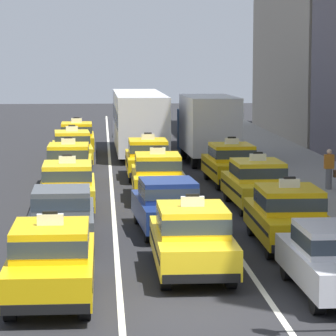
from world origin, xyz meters
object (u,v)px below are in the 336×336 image
(bus_center_fifth, at_px, (139,119))
(taxi_right_fourth, at_px, (231,163))
(taxi_left_sixth, at_px, (77,137))
(sedan_left_second, at_px, (62,214))
(sedan_center_second, at_px, (168,204))
(taxi_left_nearest, at_px, (51,260))
(taxi_left_fifth, at_px, (72,148))
(taxi_right_second, at_px, (288,215))
(box_truck_right_fifth, at_px, (207,126))
(sedan_right_nearest, at_px, (335,257))
(taxi_left_fourth, at_px, (69,163))
(taxi_center_nearest, at_px, (192,238))
(taxi_center_third, at_px, (158,175))
(sedan_center_sixth, at_px, (133,124))
(taxi_left_third, at_px, (68,186))
(taxi_right_third, at_px, (257,183))
(taxi_center_fourth, at_px, (148,158))
(pedestrian_near_crosswalk, at_px, (329,169))

(bus_center_fifth, relative_size, taxi_right_fourth, 2.43)
(taxi_left_sixth, relative_size, bus_center_fifth, 0.41)
(sedan_left_second, xyz_separation_m, taxi_right_fourth, (6.34, 11.31, 0.03))
(sedan_center_second, bearing_deg, taxi_left_nearest, -112.46)
(sedan_left_second, bearing_deg, taxi_left_fifth, 90.94)
(taxi_right_second, distance_m, box_truck_right_fifth, 19.82)
(sedan_right_nearest, bearing_deg, taxi_right_second, 89.82)
(taxi_left_fourth, relative_size, sedan_center_second, 1.04)
(taxi_left_fourth, distance_m, taxi_center_nearest, 15.73)
(sedan_right_nearest, bearing_deg, bus_center_fifth, 96.06)
(sedan_left_second, xyz_separation_m, taxi_center_third, (3.14, 7.81, 0.03))
(box_truck_right_fifth, bearing_deg, sedan_left_second, -108.14)
(taxi_left_nearest, relative_size, taxi_left_fourth, 1.00)
(taxi_left_sixth, bearing_deg, sedan_right_nearest, -77.63)
(taxi_left_sixth, xyz_separation_m, sedan_center_sixth, (3.30, 9.25, -0.03))
(taxi_left_third, bearing_deg, taxi_center_nearest, -69.64)
(taxi_left_fifth, xyz_separation_m, taxi_right_third, (6.71, -12.41, 0.00))
(taxi_left_fifth, relative_size, taxi_center_nearest, 1.02)
(taxi_left_fifth, xyz_separation_m, taxi_center_third, (3.43, -10.14, 0.00))
(taxi_left_third, distance_m, bus_center_fifth, 18.41)
(taxi_left_third, bearing_deg, taxi_left_fourth, 91.75)
(bus_center_fifth, distance_m, taxi_right_second, 24.36)
(taxi_center_nearest, height_order, taxi_center_fourth, same)
(sedan_center_second, xyz_separation_m, taxi_right_fourth, (3.28, 9.79, 0.03))
(sedan_left_second, xyz_separation_m, sedan_right_nearest, (6.19, -5.86, 0.00))
(sedan_left_second, relative_size, pedestrian_near_crosswalk, 2.82)
(taxi_left_nearest, height_order, taxi_left_sixth, same)
(sedan_left_second, xyz_separation_m, sedan_center_second, (3.05, 1.52, 0.00))
(taxi_left_third, xyz_separation_m, bus_center_fifth, (3.11, 18.12, 0.94))
(taxi_left_third, bearing_deg, taxi_left_nearest, -89.71)
(taxi_left_fourth, xyz_separation_m, sedan_center_second, (3.28, -10.19, -0.03))
(taxi_left_fifth, relative_size, taxi_left_sixth, 1.01)
(taxi_center_third, height_order, sedan_center_sixth, taxi_center_third)
(taxi_center_fourth, xyz_separation_m, sedan_right_nearest, (3.12, -19.38, -0.03))
(taxi_center_nearest, height_order, taxi_right_third, same)
(taxi_center_third, bearing_deg, sedan_left_second, -111.88)
(taxi_center_third, height_order, pedestrian_near_crosswalk, taxi_center_third)
(sedan_center_second, xyz_separation_m, taxi_center_fourth, (0.01, 12.00, 0.03))
(taxi_center_nearest, xyz_separation_m, sedan_center_second, (-0.22, 5.15, -0.03))
(taxi_left_fifth, xyz_separation_m, pedestrian_near_crosswalk, (10.04, -9.17, 0.04))
(sedan_left_second, distance_m, taxi_left_third, 5.27)
(taxi_center_nearest, height_order, taxi_center_third, same)
(sedan_center_second, relative_size, taxi_center_third, 0.96)
(taxi_left_fourth, height_order, taxi_right_second, same)
(bus_center_fifth, bearing_deg, pedestrian_near_crosswalk, -65.49)
(sedan_center_second, bearing_deg, taxi_left_fifth, 101.52)
(taxi_left_third, relative_size, taxi_center_fourth, 1.01)
(taxi_left_fifth, xyz_separation_m, bus_center_fifth, (3.38, 5.43, 0.94))
(taxi_left_third, bearing_deg, box_truck_right_fifth, 65.52)
(sedan_right_nearest, bearing_deg, sedan_left_second, 136.55)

